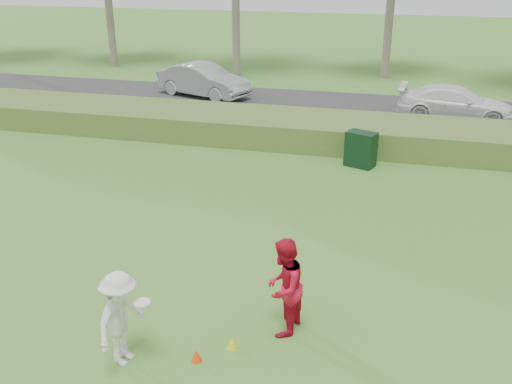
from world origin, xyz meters
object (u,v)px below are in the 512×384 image
(player_white, at_px, (121,319))
(player_red, at_px, (284,287))
(cone_yellow, at_px, (232,343))
(car_mid, at_px, (203,80))
(utility_cabinet, at_px, (361,149))
(cone_orange, at_px, (196,356))
(car_right, at_px, (456,103))

(player_white, distance_m, player_red, 2.80)
(player_red, distance_m, cone_yellow, 1.30)
(player_white, bearing_deg, car_mid, 24.82)
(utility_cabinet, bearing_deg, player_white, -85.22)
(cone_orange, distance_m, car_mid, 18.96)
(cone_orange, height_order, car_right, car_right)
(player_red, xyz_separation_m, car_right, (3.84, 15.44, -0.19))
(player_red, bearing_deg, cone_orange, -37.41)
(cone_yellow, bearing_deg, car_right, 74.15)
(cone_orange, relative_size, utility_cabinet, 0.19)
(player_red, relative_size, utility_cabinet, 1.62)
(cone_yellow, relative_size, utility_cabinet, 0.19)
(car_right, bearing_deg, player_white, 165.13)
(player_white, bearing_deg, car_right, -10.69)
(cone_orange, height_order, cone_yellow, same)
(cone_yellow, distance_m, utility_cabinet, 9.87)
(player_white, height_order, player_red, player_red)
(cone_orange, relative_size, cone_yellow, 1.00)
(car_mid, relative_size, car_right, 1.00)
(cone_orange, bearing_deg, utility_cabinet, 79.89)
(player_red, distance_m, car_mid, 18.30)
(player_white, bearing_deg, utility_cabinet, -6.30)
(utility_cabinet, bearing_deg, cone_yellow, -77.23)
(cone_orange, xyz_separation_m, cone_yellow, (0.48, 0.47, -0.00))
(car_mid, bearing_deg, car_right, -76.79)
(car_mid, distance_m, car_right, 11.28)
(player_red, relative_size, cone_orange, 8.48)
(car_mid, bearing_deg, player_red, -136.36)
(cone_yellow, bearing_deg, utility_cabinet, 82.16)
(utility_cabinet, distance_m, car_right, 7.15)
(player_white, xyz_separation_m, utility_cabinet, (2.98, 10.53, -0.28))
(player_red, relative_size, car_right, 0.40)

